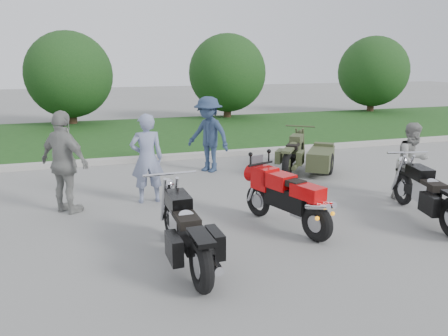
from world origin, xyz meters
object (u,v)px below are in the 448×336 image
object	(u,v)px
sportbike_red	(288,197)
person_back	(65,163)
cruiser_left	(186,234)
person_stripe	(147,159)
cruiser_sidecar	(309,157)
person_grey	(412,161)
person_denim	(208,135)
cruiser_right	(430,197)

from	to	relation	value
sportbike_red	person_back	size ratio (longest dim) A/B	1.02
sportbike_red	cruiser_left	bearing A→B (deg)	-175.86
person_stripe	cruiser_sidecar	bearing A→B (deg)	-165.54
person_grey	person_denim	size ratio (longest dim) A/B	0.83
cruiser_sidecar	person_stripe	world-z (taller)	person_stripe
sportbike_red	person_stripe	xyz separation A→B (m)	(-2.08, 2.19, 0.34)
cruiser_right	person_stripe	size ratio (longest dim) A/B	1.29
person_stripe	person_denim	bearing A→B (deg)	-132.24
sportbike_red	cruiser_left	distance (m)	2.13
sportbike_red	person_back	bearing A→B (deg)	132.17
cruiser_left	person_denim	xyz separation A→B (m)	(1.75, 5.06, 0.49)
sportbike_red	cruiser_sidecar	bearing A→B (deg)	37.56
sportbike_red	cruiser_right	distance (m)	2.63
person_stripe	person_back	size ratio (longest dim) A/B	0.93
person_denim	person_back	distance (m)	4.06
person_stripe	person_back	bearing A→B (deg)	6.32
cruiser_right	person_grey	distance (m)	1.40
person_grey	cruiser_left	bearing A→B (deg)	-166.28
cruiser_left	person_grey	world-z (taller)	person_grey
cruiser_left	person_denim	size ratio (longest dim) A/B	1.26
cruiser_right	person_back	distance (m)	6.71
cruiser_sidecar	person_back	world-z (taller)	person_back
cruiser_right	person_back	xyz separation A→B (m)	(-6.21, 2.49, 0.51)
sportbike_red	person_denim	size ratio (longest dim) A/B	1.03
cruiser_sidecar	cruiser_left	bearing A→B (deg)	-98.32
person_stripe	person_grey	size ratio (longest dim) A/B	1.14
cruiser_left	person_grey	xyz separation A→B (m)	(5.16, 1.58, 0.32)
person_grey	person_back	bearing A→B (deg)	166.14
person_grey	cruiser_right	bearing A→B (deg)	-119.89
cruiser_sidecar	person_back	distance (m)	5.98
cruiser_sidecar	person_back	bearing A→B (deg)	-130.78
cruiser_left	cruiser_right	size ratio (longest dim) A/B	1.04
cruiser_left	person_denim	world-z (taller)	person_denim
person_grey	person_back	world-z (taller)	person_back
cruiser_sidecar	sportbike_red	bearing A→B (deg)	-86.75
sportbike_red	cruiser_sidecar	world-z (taller)	sportbike_red
sportbike_red	cruiser_left	size ratio (longest dim) A/B	0.81
cruiser_sidecar	person_stripe	size ratio (longest dim) A/B	1.18
cruiser_right	person_grey	xyz separation A→B (m)	(0.61, 1.22, 0.34)
cruiser_sidecar	person_grey	distance (m)	2.74
cruiser_left	cruiser_right	distance (m)	4.56
sportbike_red	person_grey	bearing A→B (deg)	-5.37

